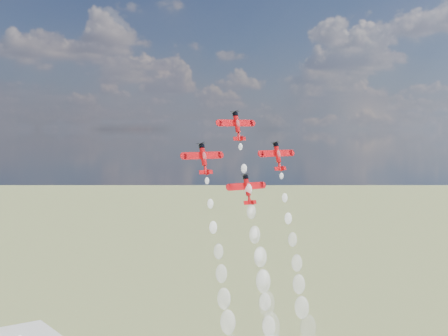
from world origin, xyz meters
The scene contains 5 objects.
plane_lead centered at (19.15, 1.54, 90.59)m, with size 11.43×4.46×8.00m.
plane_left centered at (6.62, -0.79, 82.14)m, with size 11.43×4.46×8.00m.
plane_right centered at (31.68, -0.79, 82.14)m, with size 11.43×4.46×8.00m.
plane_slot centered at (19.15, -3.13, 73.68)m, with size 11.43×4.46×8.00m.
smoke_trail_lead centered at (19.28, -12.49, 39.37)m, with size 5.57×18.64×60.87m.
Camera 1 is at (-82.31, -134.10, 89.51)m, focal length 50.00 mm.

